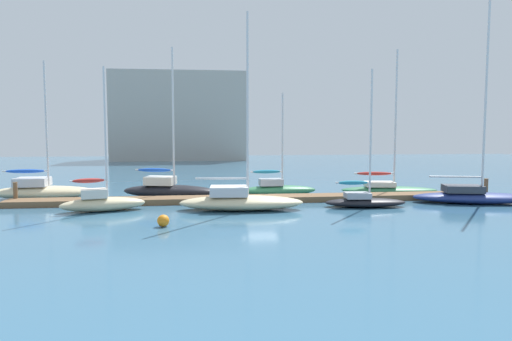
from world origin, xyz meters
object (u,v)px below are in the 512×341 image
object	(u,v)px
sailboat_2	(168,189)
sailboat_4	(277,188)
sailboat_6	(388,187)
mooring_buoy_orange	(163,221)
sailboat_5	(364,199)
harbor_building_distant	(180,117)
sailboat_0	(42,190)
sailboat_7	(474,195)
sailboat_3	(240,200)
sailboat_1	(102,201)

from	to	relation	value
sailboat_2	sailboat_4	world-z (taller)	sailboat_2
sailboat_6	mooring_buoy_orange	size ratio (longest dim) A/B	17.78
sailboat_5	sailboat_6	world-z (taller)	sailboat_6
harbor_building_distant	sailboat_2	bearing A→B (deg)	-88.85
sailboat_0	sailboat_7	xyz separation A→B (m)	(29.88, -5.65, -0.06)
sailboat_2	sailboat_3	bearing A→B (deg)	-37.04
sailboat_2	sailboat_4	size ratio (longest dim) A/B	1.41
sailboat_3	harbor_building_distant	distance (m)	51.82
sailboat_3	mooring_buoy_orange	size ratio (longest dim) A/B	19.31
sailboat_1	sailboat_2	xyz separation A→B (m)	(3.67, 5.33, 0.04)
sailboat_4	sailboat_5	size ratio (longest dim) A/B	0.88
sailboat_2	sailboat_5	size ratio (longest dim) A/B	1.24
harbor_building_distant	sailboat_3	bearing A→B (deg)	-83.63
mooring_buoy_orange	harbor_building_distant	distance (m)	56.04
sailboat_3	mooring_buoy_orange	bearing A→B (deg)	-129.36
sailboat_7	mooring_buoy_orange	size ratio (longest dim) A/B	21.94
sailboat_1	sailboat_7	bearing A→B (deg)	-13.88
sailboat_6	harbor_building_distant	distance (m)	48.95
sailboat_6	sailboat_7	bearing A→B (deg)	-44.86
sailboat_7	sailboat_0	bearing A→B (deg)	-176.91
sailboat_1	sailboat_7	size ratio (longest dim) A/B	0.64
sailboat_7	harbor_building_distant	xyz separation A→B (m)	(-21.74, 50.30, 6.73)
sailboat_1	sailboat_3	xyz separation A→B (m)	(8.46, -0.59, -0.00)
sailboat_3	sailboat_5	size ratio (longest dim) A/B	1.37
sailboat_3	sailboat_6	xyz separation A→B (m)	(12.12, 5.99, -0.12)
sailboat_3	harbor_building_distant	xyz separation A→B (m)	(-5.70, 51.07, 6.68)
sailboat_0	harbor_building_distant	xyz separation A→B (m)	(8.14, 44.65, 6.67)
sailboat_0	sailboat_3	xyz separation A→B (m)	(13.84, -6.42, -0.02)
sailboat_0	sailboat_2	world-z (taller)	sailboat_2
sailboat_5	mooring_buoy_orange	distance (m)	13.29
sailboat_3	harbor_building_distant	bearing A→B (deg)	100.96
sailboat_4	sailboat_2	bearing A→B (deg)	179.24
sailboat_1	sailboat_0	bearing A→B (deg)	118.43
sailboat_1	sailboat_3	distance (m)	8.48
sailboat_1	sailboat_4	size ratio (longest dim) A/B	1.13
sailboat_3	sailboat_5	world-z (taller)	sailboat_3
sailboat_2	mooring_buoy_orange	distance (m)	10.45
sailboat_4	sailboat_7	distance (m)	13.72
mooring_buoy_orange	harbor_building_distant	size ratio (longest dim) A/B	0.03
sailboat_1	sailboat_6	size ratio (longest dim) A/B	0.79
sailboat_2	sailboat_6	world-z (taller)	sailboat_6
sailboat_2	harbor_building_distant	world-z (taller)	harbor_building_distant
sailboat_0	sailboat_3	size ratio (longest dim) A/B	0.82
sailboat_4	sailboat_6	world-z (taller)	sailboat_6
sailboat_3	sailboat_4	world-z (taller)	sailboat_3
sailboat_0	sailboat_5	world-z (taller)	sailboat_0
sailboat_5	harbor_building_distant	xyz separation A→B (m)	(-13.78, 50.90, 6.81)
sailboat_0	sailboat_5	bearing A→B (deg)	-16.17
sailboat_1	mooring_buoy_orange	xyz separation A→B (m)	(4.10, -5.11, -0.31)
sailboat_0	harbor_building_distant	size ratio (longest dim) A/B	0.44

